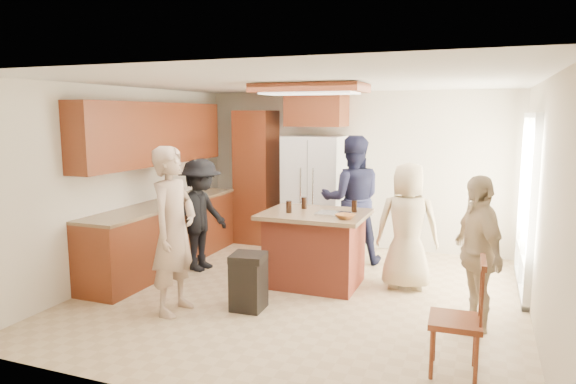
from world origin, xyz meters
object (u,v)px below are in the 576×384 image
at_px(person_behind_left, 352,200).
at_px(spindle_chair, 458,321).
at_px(person_behind_right, 407,226).
at_px(person_counter, 201,215).
at_px(person_front_left, 174,231).
at_px(trash_bin, 249,281).
at_px(refrigerator, 315,193).
at_px(kitchen_island, 315,248).
at_px(person_side_right, 477,253).

relative_size(person_behind_left, spindle_chair, 1.86).
relative_size(person_behind_right, person_counter, 1.02).
bearing_deg(person_front_left, trash_bin, -64.59).
bearing_deg(spindle_chair, person_behind_right, 109.23).
bearing_deg(person_behind_right, refrigerator, -46.88).
bearing_deg(person_behind_right, kitchen_island, 7.65).
height_order(person_side_right, refrigerator, refrigerator).
bearing_deg(person_side_right, kitchen_island, -135.70).
xyz_separation_m(person_front_left, trash_bin, (0.72, 0.35, -0.59)).
height_order(person_behind_right, spindle_chair, person_behind_right).
relative_size(person_counter, trash_bin, 2.45).
bearing_deg(person_counter, person_front_left, -151.25).
distance_m(person_front_left, spindle_chair, 2.99).
height_order(person_counter, spindle_chair, person_counter).
distance_m(person_behind_left, refrigerator, 0.93).
bearing_deg(person_counter, refrigerator, -24.92).
xyz_separation_m(person_behind_right, person_side_right, (0.81, -0.99, -0.01)).
xyz_separation_m(person_front_left, kitchen_island, (1.14, 1.41, -0.43)).
distance_m(person_side_right, spindle_chair, 1.08).
relative_size(refrigerator, trash_bin, 2.86).
relative_size(person_front_left, person_behind_right, 1.15).
bearing_deg(person_side_right, person_front_left, -102.35).
relative_size(trash_bin, spindle_chair, 0.63).
relative_size(kitchen_island, trash_bin, 2.03).
height_order(person_front_left, person_counter, person_front_left).
xyz_separation_m(person_behind_left, refrigerator, (-0.75, 0.56, -0.02)).
distance_m(person_front_left, person_counter, 1.55).
xyz_separation_m(person_side_right, trash_bin, (-2.34, -0.35, -0.46)).
distance_m(person_behind_right, spindle_chair, 2.15).
xyz_separation_m(person_behind_left, kitchen_island, (-0.19, -1.14, -0.45)).
xyz_separation_m(person_counter, kitchen_island, (1.66, -0.04, -0.30)).
relative_size(person_behind_left, person_counter, 1.20).
xyz_separation_m(person_behind_left, person_side_right, (1.73, -1.86, -0.14)).
bearing_deg(person_counter, person_behind_left, -50.50).
bearing_deg(person_side_right, person_counter, -127.18).
distance_m(person_front_left, refrigerator, 3.17).
relative_size(person_behind_right, person_side_right, 1.01).
bearing_deg(trash_bin, refrigerator, 92.87).
xyz_separation_m(person_behind_left, trash_bin, (-0.61, -2.21, -0.60)).
height_order(person_counter, kitchen_island, person_counter).
bearing_deg(kitchen_island, spindle_chair, -43.97).
height_order(person_behind_right, refrigerator, refrigerator).
relative_size(person_counter, kitchen_island, 1.21).
relative_size(person_behind_left, trash_bin, 2.93).
bearing_deg(kitchen_island, refrigerator, 108.19).
distance_m(refrigerator, kitchen_island, 1.84).
bearing_deg(person_behind_right, trash_bin, 35.17).
height_order(kitchen_island, spindle_chair, spindle_chair).
xyz_separation_m(person_side_right, kitchen_island, (-1.92, 0.72, -0.31)).
bearing_deg(refrigerator, kitchen_island, -71.81).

